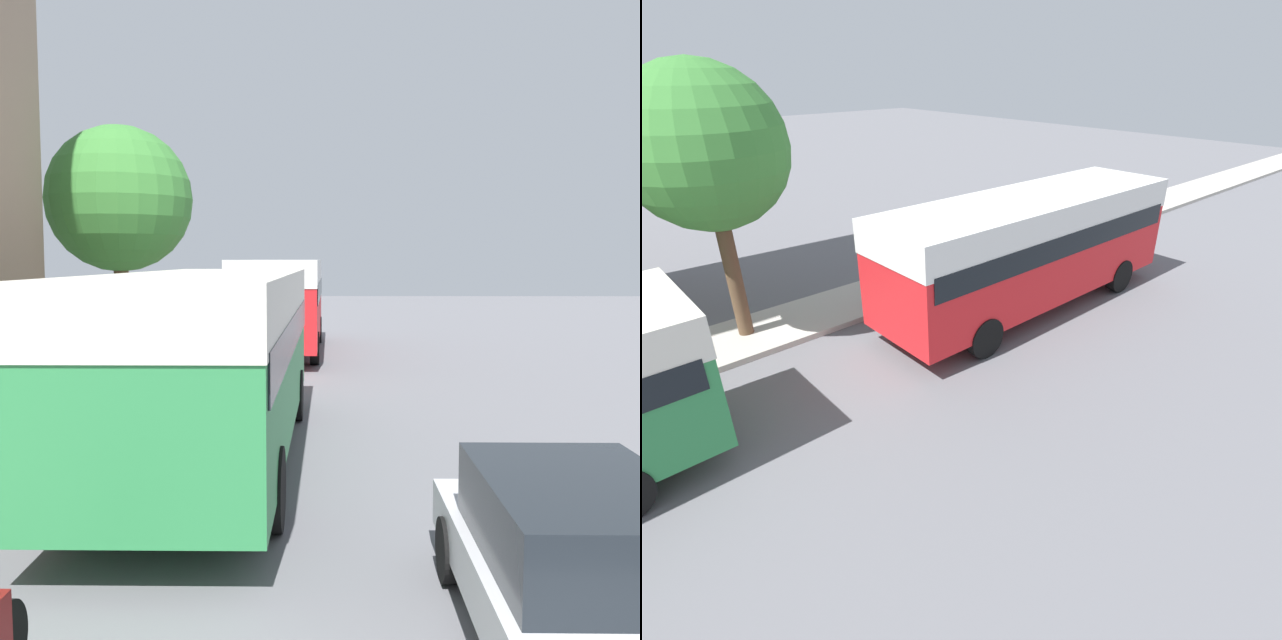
{
  "view_description": "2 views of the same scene",
  "coord_description": "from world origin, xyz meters",
  "views": [
    {
      "loc": [
        -0.09,
        -1.93,
        3.17
      ],
      "look_at": [
        -0.38,
        18.74,
        1.41
      ],
      "focal_mm": 40.0,
      "sensor_mm": 36.0,
      "label": 1
    },
    {
      "loc": [
        6.7,
        12.16,
        6.27
      ],
      "look_at": [
        -0.58,
        18.68,
        1.19
      ],
      "focal_mm": 28.0,
      "sensor_mm": 36.0,
      "label": 2
    }
  ],
  "objects": [
    {
      "name": "pedestrian_near_curb",
      "position": [
        -5.4,
        23.02,
        1.05
      ],
      "size": [
        0.42,
        0.42,
        1.78
      ],
      "color": "#232838",
      "rests_on": "sidewalk"
    },
    {
      "name": "bus_following",
      "position": [
        -1.75,
        22.22,
        2.04
      ],
      "size": [
        2.67,
        9.23,
        3.15
      ],
      "color": "red",
      "rests_on": "ground_plane"
    },
    {
      "name": "street_tree",
      "position": [
        -5.21,
        15.48,
        4.61
      ],
      "size": [
        3.53,
        3.53,
        6.25
      ],
      "color": "brown",
      "rests_on": "sidewalk"
    },
    {
      "name": "car_crossing",
      "position": [
        1.9,
        3.58,
        0.75
      ],
      "size": [
        1.8,
        4.14,
        1.44
      ],
      "color": "#B7B7BC",
      "rests_on": "ground_plane"
    },
    {
      "name": "bus_lead",
      "position": [
        -1.95,
        9.03,
        1.93
      ],
      "size": [
        2.65,
        9.34,
        2.96
      ],
      "color": "#2D8447",
      "rests_on": "ground_plane"
    }
  ]
}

